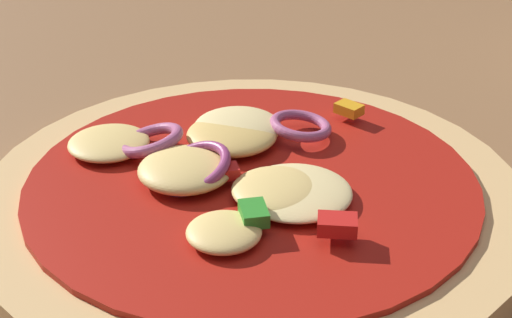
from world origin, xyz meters
TOP-DOWN VIEW (x-y plane):
  - dining_table at (0.00, 0.00)m, footprint 1.32×0.90m
  - pizza at (-0.05, 0.02)m, footprint 0.24×0.24m

SIDE VIEW (x-z plane):
  - dining_table at x=0.00m, z-range 0.00..0.03m
  - pizza at x=-0.05m, z-range 0.03..0.06m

